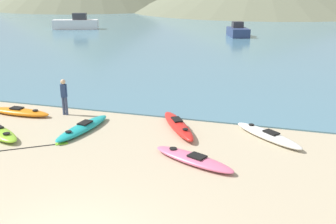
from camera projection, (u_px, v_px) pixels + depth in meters
name	position (u px, v px, depth m)	size (l,w,h in m)	color
bay_water	(253.00, 31.00, 48.95)	(160.00, 70.00, 0.06)	teal
kayak_on_sand_0	(193.00, 159.00, 12.90)	(3.14, 1.92, 0.30)	#E5668C
kayak_on_sand_1	(268.00, 135.00, 14.88)	(2.86, 2.58, 0.35)	white
kayak_on_sand_2	(178.00, 125.00, 15.84)	(2.38, 3.31, 0.40)	red
kayak_on_sand_3	(83.00, 128.00, 15.68)	(1.09, 3.37, 0.33)	teal
kayak_on_sand_5	(20.00, 112.00, 17.63)	(3.01, 0.75, 0.34)	orange
person_near_waterline	(64.00, 95.00, 17.42)	(0.33, 0.23, 1.63)	#384260
moored_boat_0	(238.00, 31.00, 43.84)	(3.03, 4.00, 1.61)	navy
moored_boat_1	(76.00, 24.00, 50.98)	(5.97, 3.43, 2.04)	white
loose_paddle	(28.00, 148.00, 14.09)	(2.38, 1.75, 0.03)	black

